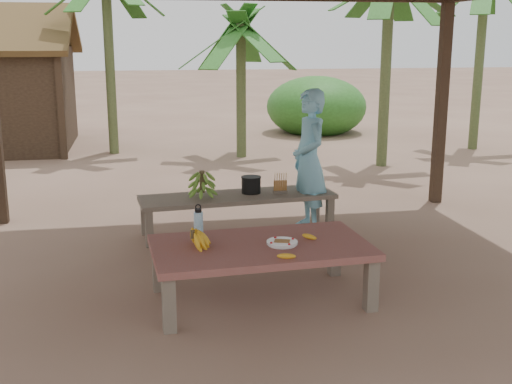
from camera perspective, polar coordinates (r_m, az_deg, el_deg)
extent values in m
plane|color=brown|center=(6.10, 1.05, -7.33)|extent=(80.00, 80.00, 0.00)
cube|color=black|center=(8.86, 16.16, 7.67)|extent=(0.13, 0.13, 2.70)
cube|color=brown|center=(4.94, -7.74, -9.89)|extent=(0.11, 0.11, 0.44)
cube|color=brown|center=(5.34, 10.20, -8.14)|extent=(0.11, 0.11, 0.44)
cube|color=brown|center=(5.72, -8.67, -6.61)|extent=(0.11, 0.11, 0.44)
cube|color=brown|center=(6.07, 6.99, -5.35)|extent=(0.11, 0.11, 0.44)
cube|color=maroon|center=(5.37, 0.43, -4.96)|extent=(1.86, 1.10, 0.06)
cube|color=brown|center=(6.91, -9.47, -3.26)|extent=(0.09, 0.09, 0.40)
cube|color=brown|center=(7.40, 6.58, -2.03)|extent=(0.09, 0.09, 0.40)
cube|color=brown|center=(7.35, -9.88, -2.26)|extent=(0.09, 0.09, 0.40)
cube|color=brown|center=(7.81, 5.31, -1.16)|extent=(0.09, 0.09, 0.40)
cube|color=brown|center=(7.24, -1.63, -0.45)|extent=(2.25, 0.80, 0.05)
cylinder|color=white|center=(5.34, 2.34, -4.66)|extent=(0.24, 0.24, 0.01)
cylinder|color=white|center=(5.34, 2.34, -4.50)|extent=(0.26, 0.26, 0.02)
cube|color=brown|center=(5.34, 2.34, -4.44)|extent=(0.15, 0.13, 0.02)
ellipsoid|color=gold|center=(5.01, 2.72, -5.72)|extent=(0.17, 0.08, 0.04)
ellipsoid|color=gold|center=(5.50, 4.76, -3.98)|extent=(0.14, 0.11, 0.04)
cylinder|color=#4297CE|center=(5.52, -5.13, -2.94)|extent=(0.08, 0.08, 0.23)
cylinder|color=black|center=(5.48, -5.16, -1.64)|extent=(0.06, 0.06, 0.03)
torus|color=black|center=(5.48, -5.17, -1.34)|extent=(0.05, 0.01, 0.05)
cylinder|color=black|center=(7.30, -0.44, 0.62)|extent=(0.22, 0.22, 0.18)
imported|color=#7AC8E7|center=(7.33, 4.74, 2.80)|extent=(0.44, 0.63, 1.63)
cylinder|color=#596638|center=(11.24, 11.44, 10.36)|extent=(0.18, 0.18, 3.21)
cylinder|color=#596638|center=(11.91, -1.33, 8.90)|extent=(0.18, 0.18, 2.43)
cylinder|color=#596638|center=(12.57, -12.87, 11.04)|extent=(0.18, 0.18, 3.40)
cylinder|color=#596638|center=(13.50, 19.22, 10.76)|extent=(0.18, 0.18, 3.39)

